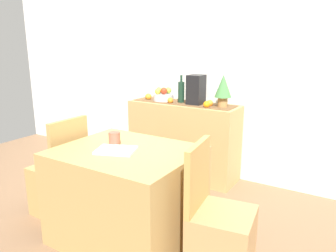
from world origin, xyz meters
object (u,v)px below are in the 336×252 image
open_book (116,150)px  coffee_cup (114,139)px  chair_near_window (60,185)px  potted_plant (223,88)px  dining_table (127,195)px  sideboard_console (183,140)px  coffee_maker (196,90)px  wine_bottle (181,92)px  chair_by_corner (219,237)px  fruit_bowl (163,97)px

open_book → coffee_cup: bearing=112.8°
chair_near_window → potted_plant: bearing=53.9°
dining_table → open_book: size_ratio=3.66×
sideboard_console → dining_table: (0.25, -1.35, -0.06)m
coffee_maker → open_book: size_ratio=1.15×
wine_bottle → dining_table: size_ratio=0.30×
dining_table → chair_by_corner: size_ratio=1.14×
chair_near_window → dining_table: bearing=0.0°
sideboard_console → chair_by_corner: 1.71m
open_book → coffee_cup: coffee_cup is taller
coffee_cup → coffee_maker: bearing=88.1°
potted_plant → open_book: size_ratio=1.22×
open_book → chair_by_corner: bearing=-16.6°
wine_bottle → sideboard_console: bearing=0.0°
coffee_cup → chair_near_window: chair_near_window is taller
sideboard_console → coffee_maker: size_ratio=3.92×
open_book → potted_plant: bearing=58.9°
open_book → coffee_maker: bearing=71.4°
coffee_cup → open_book: bearing=-46.1°
wine_bottle → coffee_cup: size_ratio=2.94×
fruit_bowl → sideboard_console: bearing=0.0°
wine_bottle → dining_table: bearing=-78.0°
open_book → chair_near_window: chair_near_window is taller
coffee_maker → open_book: bearing=-87.5°
coffee_maker → chair_near_window: size_ratio=0.36×
chair_by_corner → wine_bottle: bearing=128.1°
sideboard_console → open_book: bearing=-81.4°
sideboard_console → coffee_cup: 1.36m
sideboard_console → open_book: size_ratio=4.51×
wine_bottle → coffee_maker: (0.18, 0.00, 0.04)m
chair_by_corner → coffee_maker: bearing=122.9°
sideboard_console → dining_table: sideboard_console is taller
potted_plant → open_book: (-0.25, -1.42, -0.31)m
fruit_bowl → wine_bottle: size_ratio=0.76×
sideboard_console → dining_table: size_ratio=1.23×
potted_plant → chair_by_corner: bearing=-67.4°
coffee_cup → sideboard_console: bearing=94.7°
wine_bottle → chair_by_corner: (1.06, -1.36, -0.72)m
potted_plant → sideboard_console: bearing=180.0°
dining_table → chair_by_corner: bearing=-0.2°
sideboard_console → open_book: sideboard_console is taller
potted_plant → chair_near_window: 1.86m
dining_table → open_book: 0.39m
sideboard_console → chair_near_window: (-0.52, -1.35, -0.16)m
potted_plant → chair_by_corner: (0.57, -1.36, -0.80)m
dining_table → open_book: open_book is taller
coffee_maker → coffee_cup: (-0.04, -1.31, -0.23)m
fruit_bowl → dining_table: fruit_bowl is taller
coffee_maker → chair_near_window: coffee_maker is taller
sideboard_console → potted_plant: size_ratio=3.70×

